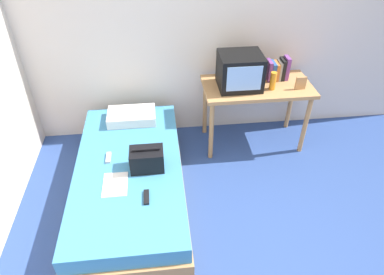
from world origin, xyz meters
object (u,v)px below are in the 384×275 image
(bed, at_px, (131,181))
(remote_silver, at_px, (109,158))
(handbag, at_px, (147,159))
(picture_frame, at_px, (301,83))
(desk, at_px, (257,93))
(magazine, at_px, (115,184))
(remote_dark, at_px, (146,197))
(book_row, at_px, (278,70))
(water_bottle, at_px, (273,81))
(pillow, at_px, (132,116))
(tv, at_px, (240,71))

(bed, relative_size, remote_silver, 13.89)
(handbag, bearing_deg, picture_frame, 22.90)
(remote_silver, bearing_deg, bed, -29.40)
(desk, relative_size, magazine, 4.00)
(handbag, bearing_deg, bed, 160.29)
(remote_dark, bearing_deg, picture_frame, 32.88)
(desk, xyz_separation_m, remote_dark, (-1.22, -1.19, -0.22))
(desk, xyz_separation_m, book_row, (0.24, 0.11, 0.21))
(bed, relative_size, magazine, 6.90)
(bed, xyz_separation_m, water_bottle, (1.50, 0.65, 0.65))
(magazine, bearing_deg, pillow, 83.02)
(tv, xyz_separation_m, book_row, (0.45, 0.13, -0.07))
(pillow, bearing_deg, tv, 1.16)
(handbag, bearing_deg, remote_silver, 155.19)
(remote_dark, xyz_separation_m, remote_silver, (-0.35, 0.54, 0.00))
(bed, bearing_deg, tv, 32.37)
(tv, bearing_deg, water_bottle, -15.89)
(handbag, xyz_separation_m, remote_dark, (-0.01, -0.37, -0.09))
(remote_dark, height_order, remote_silver, same)
(remote_dark, bearing_deg, water_bottle, 39.00)
(book_row, bearing_deg, remote_dark, -138.13)
(picture_frame, height_order, pillow, picture_frame)
(pillow, height_order, handbag, handbag)
(water_bottle, distance_m, pillow, 1.54)
(picture_frame, relative_size, remote_dark, 0.89)
(bed, bearing_deg, remote_silver, 150.60)
(book_row, bearing_deg, picture_frame, -54.92)
(magazine, relative_size, remote_dark, 1.86)
(bed, bearing_deg, desk, 28.63)
(tv, distance_m, remote_silver, 1.58)
(tv, relative_size, water_bottle, 2.29)
(desk, bearing_deg, pillow, -178.55)
(water_bottle, distance_m, handbag, 1.54)
(water_bottle, relative_size, magazine, 0.66)
(water_bottle, distance_m, picture_frame, 0.30)
(book_row, xyz_separation_m, remote_dark, (-1.46, -1.30, -0.43))
(tv, height_order, picture_frame, tv)
(pillow, height_order, magazine, pillow)
(magazine, xyz_separation_m, remote_silver, (-0.08, 0.36, 0.01))
(handbag, bearing_deg, tv, 39.13)
(bed, xyz_separation_m, pillow, (0.02, 0.72, 0.27))
(remote_silver, bearing_deg, desk, 22.53)
(bed, bearing_deg, picture_frame, 19.00)
(water_bottle, relative_size, handbag, 0.64)
(desk, bearing_deg, tv, -176.93)
(picture_frame, height_order, magazine, picture_frame)
(bed, distance_m, remote_silver, 0.31)
(bed, xyz_separation_m, remote_silver, (-0.19, 0.10, 0.23))
(pillow, bearing_deg, picture_frame, -3.25)
(magazine, bearing_deg, book_row, 33.04)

